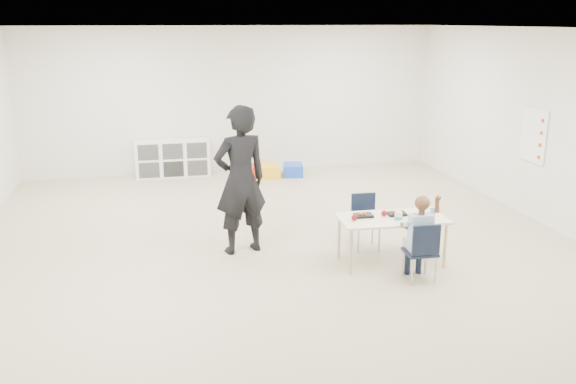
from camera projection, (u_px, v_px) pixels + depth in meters
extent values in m
plane|color=#B9AA8E|center=(279.00, 249.00, 7.97)|extent=(9.00, 9.00, 0.00)
plane|color=white|center=(278.00, 28.00, 7.21)|extent=(9.00, 9.00, 0.00)
cube|color=white|center=(232.00, 100.00, 11.82)|extent=(8.00, 0.02, 2.80)
cube|color=white|center=(441.00, 300.00, 3.36)|extent=(8.00, 0.02, 2.80)
cube|color=white|center=(562.00, 132.00, 8.41)|extent=(0.02, 9.00, 2.80)
cube|color=#F2E1C1|center=(392.00, 218.00, 7.37)|extent=(1.32, 0.69, 0.03)
cube|color=black|center=(397.00, 214.00, 7.45)|extent=(0.23, 0.17, 0.03)
cube|color=black|center=(363.00, 215.00, 7.39)|extent=(0.23, 0.17, 0.03)
cube|color=white|center=(398.00, 216.00, 7.26)|extent=(0.07, 0.07, 0.10)
ellipsoid|color=#B17D48|center=(420.00, 216.00, 7.30)|extent=(0.09, 0.09, 0.07)
sphere|color=maroon|center=(384.00, 213.00, 7.40)|extent=(0.07, 0.07, 0.07)
sphere|color=maroon|center=(354.00, 218.00, 7.24)|extent=(0.07, 0.07, 0.07)
cube|color=white|center=(173.00, 158.00, 11.65)|extent=(1.40, 0.40, 0.70)
cube|color=white|center=(534.00, 135.00, 9.02)|extent=(0.02, 0.60, 0.80)
imported|color=black|center=(240.00, 180.00, 7.66)|extent=(0.79, 0.62, 1.90)
cube|color=#AE2911|center=(248.00, 171.00, 11.64)|extent=(0.43, 0.50, 0.22)
cube|color=yellow|center=(268.00, 171.00, 11.63)|extent=(0.38, 0.49, 0.24)
cube|color=blue|center=(293.00, 170.00, 11.74)|extent=(0.43, 0.51, 0.22)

